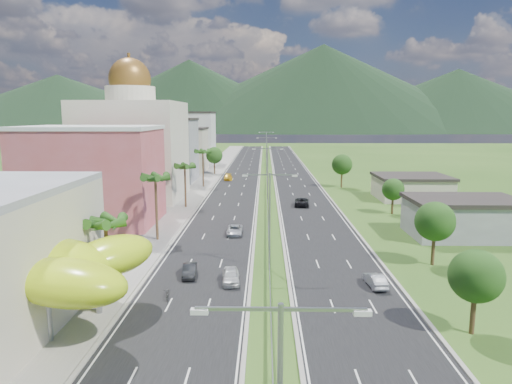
{
  "coord_description": "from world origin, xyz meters",
  "views": [
    {
      "loc": [
        -0.55,
        -39.35,
        17.17
      ],
      "look_at": [
        -1.73,
        21.25,
        7.0
      ],
      "focal_mm": 32.0,
      "sensor_mm": 36.0,
      "label": 1
    }
  ],
  "objects": [
    {
      "name": "ground",
      "position": [
        0.0,
        0.0,
        0.0
      ],
      "size": [
        500.0,
        500.0,
        0.0
      ],
      "primitive_type": "plane",
      "color": "#2D5119",
      "rests_on": "ground"
    },
    {
      "name": "road_left",
      "position": [
        -7.5,
        90.0,
        0.02
      ],
      "size": [
        11.0,
        260.0,
        0.04
      ],
      "primitive_type": "cube",
      "color": "black",
      "rests_on": "ground"
    },
    {
      "name": "road_right",
      "position": [
        7.5,
        90.0,
        0.02
      ],
      "size": [
        11.0,
        260.0,
        0.04
      ],
      "primitive_type": "cube",
      "color": "black",
      "rests_on": "ground"
    },
    {
      "name": "sidewalk_left",
      "position": [
        -17.0,
        90.0,
        0.06
      ],
      "size": [
        7.0,
        260.0,
        0.12
      ],
      "primitive_type": "cube",
      "color": "gray",
      "rests_on": "ground"
    },
    {
      "name": "median_guardrail",
      "position": [
        0.0,
        71.99,
        0.62
      ],
      "size": [
        0.1,
        216.06,
        0.76
      ],
      "color": "gray",
      "rests_on": "ground"
    },
    {
      "name": "streetlight_median_b",
      "position": [
        0.0,
        10.0,
        6.75
      ],
      "size": [
        6.04,
        0.25,
        11.0
      ],
      "color": "gray",
      "rests_on": "ground"
    },
    {
      "name": "streetlight_median_c",
      "position": [
        0.0,
        50.0,
        6.75
      ],
      "size": [
        6.04,
        0.25,
        11.0
      ],
      "color": "gray",
      "rests_on": "ground"
    },
    {
      "name": "streetlight_median_d",
      "position": [
        0.0,
        95.0,
        6.75
      ],
      "size": [
        6.04,
        0.25,
        11.0
      ],
      "color": "gray",
      "rests_on": "ground"
    },
    {
      "name": "streetlight_median_e",
      "position": [
        0.0,
        140.0,
        6.75
      ],
      "size": [
        6.04,
        0.25,
        11.0
      ],
      "color": "gray",
      "rests_on": "ground"
    },
    {
      "name": "lime_canopy",
      "position": [
        -20.0,
        -4.0,
        4.99
      ],
      "size": [
        18.0,
        15.0,
        7.4
      ],
      "color": "#B5D715",
      "rests_on": "ground"
    },
    {
      "name": "pink_shophouse",
      "position": [
        -28.0,
        32.0,
        7.5
      ],
      "size": [
        20.0,
        15.0,
        15.0
      ],
      "primitive_type": "cube",
      "color": "#BB4D4E",
      "rests_on": "ground"
    },
    {
      "name": "domed_building",
      "position": [
        -28.0,
        55.0,
        11.35
      ],
      "size": [
        20.0,
        20.0,
        28.7
      ],
      "color": "beige",
      "rests_on": "ground"
    },
    {
      "name": "midrise_grey",
      "position": [
        -27.0,
        80.0,
        8.0
      ],
      "size": [
        16.0,
        15.0,
        16.0
      ],
      "primitive_type": "cube",
      "color": "gray",
      "rests_on": "ground"
    },
    {
      "name": "midrise_beige",
      "position": [
        -27.0,
        102.0,
        6.5
      ],
      "size": [
        16.0,
        15.0,
        13.0
      ],
      "primitive_type": "cube",
      "color": "#BDB49C",
      "rests_on": "ground"
    },
    {
      "name": "midrise_white",
      "position": [
        -27.0,
        125.0,
        9.0
      ],
      "size": [
        16.0,
        15.0,
        18.0
      ],
      "primitive_type": "cube",
      "color": "silver",
      "rests_on": "ground"
    },
    {
      "name": "shed_near",
      "position": [
        28.0,
        25.0,
        2.5
      ],
      "size": [
        15.0,
        10.0,
        5.0
      ],
      "primitive_type": "cube",
      "color": "gray",
      "rests_on": "ground"
    },
    {
      "name": "shed_far",
      "position": [
        30.0,
        55.0,
        2.2
      ],
      "size": [
        14.0,
        12.0,
        4.4
      ],
      "primitive_type": "cube",
      "color": "#BDB49C",
      "rests_on": "ground"
    },
    {
      "name": "palm_tree_b",
      "position": [
        -15.5,
        2.0,
        7.06
      ],
      "size": [
        3.6,
        3.6,
        8.1
      ],
      "color": "#47301C",
      "rests_on": "ground"
    },
    {
      "name": "palm_tree_c",
      "position": [
        -15.5,
        22.0,
        8.5
      ],
      "size": [
        3.6,
        3.6,
        9.6
      ],
      "color": "#47301C",
      "rests_on": "ground"
    },
    {
      "name": "palm_tree_d",
      "position": [
        -15.5,
        45.0,
        7.54
      ],
      "size": [
        3.6,
        3.6,
        8.6
      ],
      "color": "#47301C",
      "rests_on": "ground"
    },
    {
      "name": "palm_tree_e",
      "position": [
        -15.5,
        70.0,
        8.31
      ],
      "size": [
        3.6,
        3.6,
        9.4
      ],
      "color": "#47301C",
      "rests_on": "ground"
    },
    {
      "name": "leafy_tree_lfar",
      "position": [
        -15.5,
        95.0,
        5.58
      ],
      "size": [
        4.9,
        4.9,
        8.05
      ],
      "color": "#47301C",
      "rests_on": "ground"
    },
    {
      "name": "leafy_tree_ra",
      "position": [
        16.0,
        -5.0,
        4.78
      ],
      "size": [
        4.2,
        4.2,
        6.9
      ],
      "color": "#47301C",
      "rests_on": "ground"
    },
    {
      "name": "leafy_tree_rb",
      "position": [
        19.0,
        12.0,
        5.18
      ],
      "size": [
        4.55,
        4.55,
        7.47
      ],
      "color": "#47301C",
      "rests_on": "ground"
    },
    {
      "name": "leafy_tree_rc",
      "position": [
        22.0,
        40.0,
        4.37
      ],
      "size": [
        3.85,
        3.85,
        6.33
      ],
      "color": "#47301C",
      "rests_on": "ground"
    },
    {
      "name": "leafy_tree_rd",
      "position": [
        18.0,
        70.0,
        5.58
      ],
      "size": [
        4.9,
        4.9,
        8.05
      ],
      "color": "#47301C",
      "rests_on": "ground"
    },
    {
      "name": "mountain_ridge",
      "position": [
        60.0,
        450.0,
        0.0
      ],
      "size": [
        860.0,
        140.0,
        90.0
      ],
      "primitive_type": null,
      "color": "black",
      "rests_on": "ground"
    },
    {
      "name": "car_white_near_left",
      "position": [
        -4.05,
        5.76,
        0.78
      ],
      "size": [
        2.12,
        4.47,
        1.47
      ],
      "primitive_type": "imported",
      "rotation": [
        0.0,
        0.0,
        0.09
      ],
      "color": "silver",
      "rests_on": "road_left"
    },
    {
      "name": "car_dark_left",
      "position": [
        -8.65,
        7.6,
        0.7
      ],
      "size": [
        1.79,
        4.14,
        1.33
      ],
      "primitive_type": "imported",
      "rotation": [
        0.0,
        0.0,
        0.1
      ],
      "color": "black",
      "rests_on": "road_left"
    },
    {
      "name": "car_silver_mid_left",
      "position": [
        -4.93,
        25.17,
        0.7
      ],
      "size": [
        2.2,
        4.75,
        1.32
      ],
      "primitive_type": "imported",
      "rotation": [
        0.0,
        0.0,
        0.0
      ],
      "color": "#AAABB2",
      "rests_on": "road_left"
    },
    {
      "name": "car_yellow_far_left",
      "position": [
        -10.44,
        82.08,
        0.82
      ],
      "size": [
        2.42,
        5.45,
        1.55
      ],
      "primitive_type": "imported",
      "rotation": [
        0.0,
        0.0,
        0.05
      ],
      "color": "gold",
      "rests_on": "road_left"
    },
    {
      "name": "car_silver_right",
      "position": [
        10.7,
        4.95,
        0.71
      ],
      "size": [
        1.79,
        4.18,
        1.34
      ],
      "primitive_type": "imported",
      "rotation": [
        0.0,
        0.0,
        3.23
      ],
      "color": "#999AA0",
      "rests_on": "road_right"
    },
    {
      "name": "car_dark_far_right",
      "position": [
        6.59,
        47.05,
        0.83
      ],
      "size": [
        3.09,
        5.88,
        1.58
      ],
      "primitive_type": "imported",
      "rotation": [
        0.0,
        0.0,
        3.06
      ],
      "color": "black",
      "rests_on": "road_right"
    },
    {
      "name": "motorcycle",
      "position": [
        -9.73,
        1.49,
        0.67
      ],
      "size": [
        0.91,
        2.05,
        1.26
      ],
      "primitive_type": "imported",
      "rotation": [
        0.0,
        0.0,
        0.16
      ],
      "color": "black",
      "rests_on": "road_left"
    }
  ]
}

